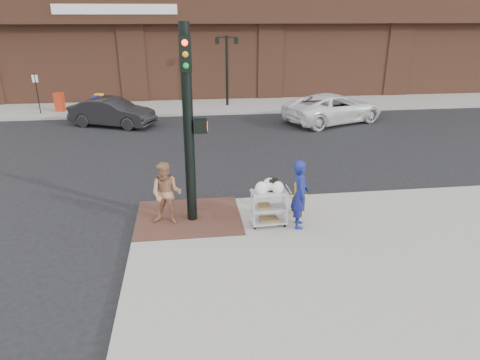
{
  "coord_description": "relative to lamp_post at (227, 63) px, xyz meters",
  "views": [
    {
      "loc": [
        -0.57,
        -9.62,
        5.3
      ],
      "look_at": [
        0.78,
        0.69,
        1.25
      ],
      "focal_mm": 32.0,
      "sensor_mm": 36.0,
      "label": 1
    }
  ],
  "objects": [
    {
      "name": "utility_cart",
      "position": [
        -0.53,
        -15.81,
        -1.9
      ],
      "size": [
        0.94,
        0.57,
        1.26
      ],
      "color": "#A9A9AE",
      "rests_on": "sidewalk_near"
    },
    {
      "name": "newsbox_red",
      "position": [
        -9.54,
        -0.55,
        -1.94
      ],
      "size": [
        0.52,
        0.49,
        1.06
      ],
      "primitive_type": "cube",
      "rotation": [
        0.0,
        0.0,
        -0.23
      ],
      "color": "#B22D14",
      "rests_on": "sidewalk_far"
    },
    {
      "name": "brick_curb_ramp",
      "position": [
        -2.6,
        -15.1,
        -2.46
      ],
      "size": [
        2.8,
        2.4,
        0.01
      ],
      "primitive_type": "cube",
      "color": "#4C2B23",
      "rests_on": "sidewalk_near"
    },
    {
      "name": "traffic_signal_pole",
      "position": [
        -2.48,
        -15.23,
        0.21
      ],
      "size": [
        0.61,
        0.51,
        5.0
      ],
      "color": "black",
      "rests_on": "sidewalk_near"
    },
    {
      "name": "newsbox_yellow",
      "position": [
        -7.34,
        -0.64,
        -1.99
      ],
      "size": [
        0.5,
        0.48,
        0.96
      ],
      "primitive_type": "cube",
      "rotation": [
        0.0,
        0.0,
        -0.35
      ],
      "color": "yellow",
      "rests_on": "sidewalk_far"
    },
    {
      "name": "minivan_white",
      "position": [
        5.09,
        -4.47,
        -1.87
      ],
      "size": [
        5.89,
        4.27,
        1.49
      ],
      "primitive_type": "imported",
      "rotation": [
        0.0,
        0.0,
        1.95
      ],
      "color": "white",
      "rests_on": "ground"
    },
    {
      "name": "woman_blue",
      "position": [
        0.22,
        -15.96,
        -1.57
      ],
      "size": [
        0.53,
        0.71,
        1.8
      ],
      "primitive_type": "imported",
      "rotation": [
        0.0,
        0.0,
        1.42
      ],
      "color": "navy",
      "rests_on": "sidewalk_near"
    },
    {
      "name": "parking_sign",
      "position": [
        -10.5,
        -1.0,
        -1.37
      ],
      "size": [
        0.05,
        0.05,
        2.2
      ],
      "primitive_type": "cylinder",
      "color": "black",
      "rests_on": "sidewalk_far"
    },
    {
      "name": "sedan_dark",
      "position": [
        -6.19,
        -3.82,
        -1.92
      ],
      "size": [
        4.51,
        3.05,
        1.41
      ],
      "primitive_type": "imported",
      "rotation": [
        0.0,
        0.0,
        1.17
      ],
      "color": "black",
      "rests_on": "ground"
    },
    {
      "name": "ground",
      "position": [
        -2.0,
        -16.0,
        -2.62
      ],
      "size": [
        220.0,
        220.0,
        0.0
      ],
      "primitive_type": "plane",
      "color": "black",
      "rests_on": "ground"
    },
    {
      "name": "fire_hydrant",
      "position": [
        0.39,
        -15.25,
        -1.97
      ],
      "size": [
        0.46,
        0.32,
        0.97
      ],
      "color": "yellow",
      "rests_on": "sidewalk_near"
    },
    {
      "name": "newsbox_blue",
      "position": [
        -7.39,
        -1.27,
        -1.99
      ],
      "size": [
        0.43,
        0.39,
        0.95
      ],
      "primitive_type": "cube",
      "rotation": [
        0.0,
        0.0,
        0.08
      ],
      "color": "#171E99",
      "rests_on": "sidewalk_far"
    },
    {
      "name": "pedestrian_tan",
      "position": [
        -3.14,
        -15.36,
        -1.63
      ],
      "size": [
        0.95,
        0.82,
        1.68
      ],
      "primitive_type": "imported",
      "rotation": [
        0.0,
        0.0,
        -0.26
      ],
      "color": "#A26D4C",
      "rests_on": "sidewalk_near"
    },
    {
      "name": "lamp_post",
      "position": [
        0.0,
        0.0,
        0.0
      ],
      "size": [
        1.32,
        0.22,
        4.0
      ],
      "color": "black",
      "rests_on": "sidewalk_far"
    },
    {
      "name": "sidewalk_far",
      "position": [
        10.5,
        16.0,
        -2.54
      ],
      "size": [
        65.0,
        36.0,
        0.15
      ],
      "primitive_type": "cube",
      "color": "gray",
      "rests_on": "ground"
    }
  ]
}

